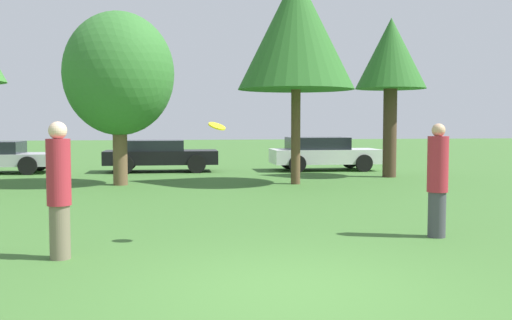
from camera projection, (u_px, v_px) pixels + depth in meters
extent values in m
plane|color=#3D6B2D|center=(287.00, 288.00, 6.72)|extent=(120.00, 120.00, 0.00)
cylinder|color=#726651|center=(60.00, 232.00, 8.16)|extent=(0.29, 0.29, 0.77)
cylinder|color=#A52633|center=(59.00, 172.00, 8.11)|extent=(0.34, 0.34, 0.94)
sphere|color=beige|center=(58.00, 131.00, 8.07)|extent=(0.26, 0.26, 0.26)
cylinder|color=#3F3F47|center=(437.00, 214.00, 9.73)|extent=(0.30, 0.30, 0.77)
cylinder|color=#A52633|center=(438.00, 164.00, 9.67)|extent=(0.35, 0.35, 0.94)
sphere|color=tan|center=(439.00, 130.00, 9.64)|extent=(0.22, 0.22, 0.22)
cylinder|color=yellow|center=(217.00, 126.00, 9.05)|extent=(0.30, 0.27, 0.18)
cylinder|color=brown|center=(120.00, 145.00, 17.86)|extent=(0.44, 0.44, 2.52)
ellipsoid|color=#33702D|center=(119.00, 74.00, 17.72)|extent=(3.39, 3.39, 3.80)
cylinder|color=brown|center=(296.00, 137.00, 18.15)|extent=(0.29, 0.29, 2.98)
cone|color=#286023|center=(296.00, 31.00, 17.94)|extent=(3.66, 3.66, 3.66)
cylinder|color=#473323|center=(390.00, 133.00, 20.50)|extent=(0.48, 0.48, 3.14)
cone|color=#286023|center=(391.00, 53.00, 20.32)|extent=(2.49, 2.49, 2.49)
cube|color=#B2B2B7|center=(0.00, 160.00, 22.13)|extent=(4.02, 1.98, 0.46)
cylinder|color=black|center=(40.00, 162.00, 23.24)|extent=(0.70, 0.18, 0.69)
cylinder|color=black|center=(28.00, 166.00, 21.38)|extent=(0.70, 0.18, 0.69)
cube|color=black|center=(161.00, 157.00, 22.79)|extent=(4.44, 1.75, 0.54)
cube|color=black|center=(153.00, 145.00, 22.72)|extent=(2.46, 1.51, 0.41)
cylinder|color=black|center=(195.00, 161.00, 23.81)|extent=(0.72, 0.22, 0.72)
cylinder|color=black|center=(197.00, 164.00, 22.18)|extent=(0.72, 0.22, 0.72)
cylinder|color=black|center=(128.00, 162.00, 23.44)|extent=(0.72, 0.22, 0.72)
cylinder|color=black|center=(124.00, 165.00, 21.80)|extent=(0.72, 0.22, 0.72)
cube|color=silver|center=(325.00, 156.00, 23.50)|extent=(4.38, 1.98, 0.57)
cube|color=black|center=(317.00, 143.00, 23.42)|extent=(2.42, 1.71, 0.49)
cylinder|color=black|center=(350.00, 160.00, 24.63)|extent=(0.69, 0.18, 0.68)
cylinder|color=black|center=(364.00, 163.00, 22.77)|extent=(0.69, 0.18, 0.68)
cylinder|color=black|center=(288.00, 161.00, 24.26)|extent=(0.69, 0.18, 0.68)
cylinder|color=black|center=(297.00, 164.00, 22.40)|extent=(0.69, 0.18, 0.68)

